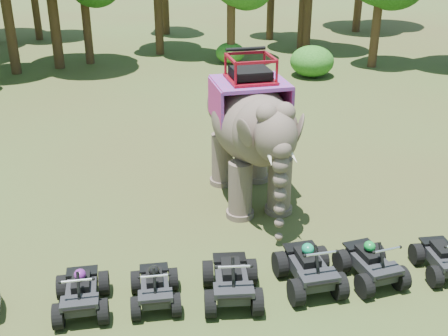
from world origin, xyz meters
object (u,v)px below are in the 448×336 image
Objects in this scene: atv_2 at (232,275)px; atv_5 at (444,253)px; elephant at (250,129)px; atv_4 at (372,258)px; atv_3 at (310,262)px; atv_1 at (155,283)px; atv_0 at (81,288)px.

atv_5 is at bearing 6.96° from atv_2.
elephant is at bearing 130.53° from atv_5.
atv_2 is 3.54m from atv_4.
atv_3 reaches higher than atv_5.
elephant is at bearing 57.64° from atv_1.
atv_3 is 1.08× the size of atv_4.
atv_4 is at bearing -4.02° from atv_3.
atv_4 is (6.99, -0.14, 0.01)m from atv_0.
atv_2 is at bearing -176.86° from atv_5.
atv_4 is (3.54, 0.09, -0.05)m from atv_2.
atv_5 is (3.51, -0.10, -0.10)m from atv_3.
atv_0 is at bearing -178.49° from atv_5.
atv_0 is at bearing 179.88° from atv_1.
atv_2 is at bearing 173.69° from atv_4.
atv_2 is 1.07× the size of atv_4.
atv_2 is (-1.59, -5.04, -1.66)m from elephant.
elephant reaches higher than atv_1.
elephant is 5.54m from atv_2.
atv_1 is (-3.38, -4.88, -1.76)m from elephant.
atv_1 is at bearing -127.43° from elephant.
atv_0 is 1.07× the size of atv_1.
atv_2 is at bearing -110.24° from elephant.
atv_4 is (5.32, -0.07, 0.05)m from atv_1.
elephant reaches higher than atv_2.
atv_1 is at bearing -1.88° from atv_0.
atv_2 is 0.99× the size of atv_3.
atv_0 is at bearing -177.22° from atv_2.
atv_2 is at bearing -3.32° from atv_0.
atv_1 is at bearing -178.23° from atv_5.
atv_2 reaches higher than atv_5.
atv_1 is 1.80m from atv_2.
elephant is 3.03× the size of atv_3.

